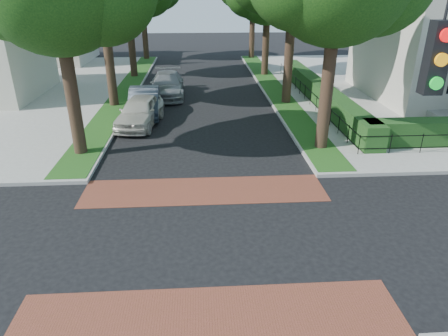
{
  "coord_description": "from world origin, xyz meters",
  "views": [
    {
      "loc": [
        -0.09,
        -10.07,
        6.95
      ],
      "look_at": [
        0.64,
        1.69,
        1.6
      ],
      "focal_mm": 32.0,
      "sensor_mm": 36.0,
      "label": 1
    }
  ],
  "objects": [
    {
      "name": "house_left_far",
      "position": [
        -15.49,
        31.99,
        5.04
      ],
      "size": [
        10.0,
        9.0,
        10.14
      ],
      "color": "beige",
      "rests_on": "sidewalk_nw"
    },
    {
      "name": "grass_strip_ne",
      "position": [
        5.4,
        19.1,
        0.16
      ],
      "size": [
        1.6,
        29.8,
        0.02
      ],
      "primitive_type": "cube",
      "color": "#234614",
      "rests_on": "sidewalk_ne"
    },
    {
      "name": "crosswalk_far",
      "position": [
        0.0,
        3.2,
        0.01
      ],
      "size": [
        9.0,
        2.2,
        0.01
      ],
      "primitive_type": "cube",
      "color": "brown",
      "rests_on": "ground"
    },
    {
      "name": "hedge_main_road",
      "position": [
        7.7,
        15.0,
        0.75
      ],
      "size": [
        1.0,
        18.0,
        1.2
      ],
      "primitive_type": "cube",
      "color": "#153D16",
      "rests_on": "sidewalk_ne"
    },
    {
      "name": "crosswalk_near",
      "position": [
        0.0,
        -3.2,
        0.01
      ],
      "size": [
        9.0,
        2.2,
        0.01
      ],
      "primitive_type": "cube",
      "color": "brown",
      "rests_on": "ground"
    },
    {
      "name": "fence_main_road",
      "position": [
        6.9,
        15.0,
        0.6
      ],
      "size": [
        0.06,
        18.0,
        0.9
      ],
      "primitive_type": null,
      "color": "black",
      "rests_on": "sidewalk_ne"
    },
    {
      "name": "parked_car_middle",
      "position": [
        -3.33,
        13.11,
        0.8
      ],
      "size": [
        2.01,
        4.95,
        1.6
      ],
      "primitive_type": "imported",
      "rotation": [
        0.0,
        0.0,
        0.07
      ],
      "color": "#1F272F",
      "rests_on": "ground"
    },
    {
      "name": "parked_car_front",
      "position": [
        -3.35,
        11.16,
        0.8
      ],
      "size": [
        2.55,
        4.93,
        1.6
      ],
      "primitive_type": "imported",
      "rotation": [
        0.0,
        0.0,
        -0.14
      ],
      "color": "beige",
      "rests_on": "ground"
    },
    {
      "name": "ground",
      "position": [
        0.0,
        0.0,
        0.0
      ],
      "size": [
        120.0,
        120.0,
        0.0
      ],
      "primitive_type": "plane",
      "color": "black",
      "rests_on": "ground"
    },
    {
      "name": "parked_car_rear",
      "position": [
        -2.3,
        17.56,
        0.8
      ],
      "size": [
        2.45,
        5.6,
        1.6
      ],
      "primitive_type": "imported",
      "rotation": [
        0.0,
        0.0,
        0.04
      ],
      "color": "gray",
      "rests_on": "ground"
    },
    {
      "name": "grass_strip_nw",
      "position": [
        -5.4,
        19.1,
        0.16
      ],
      "size": [
        1.6,
        29.8,
        0.02
      ],
      "primitive_type": "cube",
      "color": "#234614",
      "rests_on": "sidewalk_nw"
    }
  ]
}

